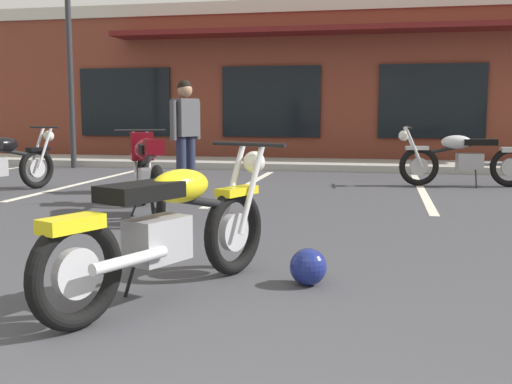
{
  "coord_description": "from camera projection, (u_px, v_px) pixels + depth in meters",
  "views": [
    {
      "loc": [
        0.77,
        -1.77,
        1.2
      ],
      "look_at": [
        -0.23,
        3.11,
        0.55
      ],
      "focal_mm": 43.08,
      "sensor_mm": 36.0,
      "label": 1
    }
  ],
  "objects": [
    {
      "name": "ground_plane",
      "position": [
        294.0,
        243.0,
        5.65
      ],
      "size": [
        80.0,
        80.0,
        0.0
      ],
      "primitive_type": "plane",
      "color": "#3D3D42"
    },
    {
      "name": "sidewalk_kerb",
      "position": [
        344.0,
        165.0,
        13.21
      ],
      "size": [
        22.0,
        1.8,
        0.14
      ],
      "primitive_type": "cube",
      "color": "#A8A59E",
      "rests_on": "ground_plane"
    },
    {
      "name": "brick_storefront_building",
      "position": [
        355.0,
        86.0,
        17.12
      ],
      "size": [
        18.82,
        6.46,
        3.86
      ],
      "color": "brown",
      "rests_on": "ground_plane"
    },
    {
      "name": "painted_stall_lines",
      "position": [
        331.0,
        188.0,
        9.72
      ],
      "size": [
        14.1,
        4.8,
        0.01
      ],
      "color": "silver",
      "rests_on": "ground_plane"
    },
    {
      "name": "motorcycle_foreground_classic",
      "position": [
        169.0,
        227.0,
        3.96
      ],
      "size": [
        1.13,
        1.98,
        0.98
      ],
      "color": "black",
      "rests_on": "ground_plane"
    },
    {
      "name": "motorcycle_red_sportbike",
      "position": [
        148.0,
        168.0,
        7.36
      ],
      "size": [
        1.26,
        1.92,
        0.98
      ],
      "color": "black",
      "rests_on": "ground_plane"
    },
    {
      "name": "motorcycle_blue_standard",
      "position": [
        463.0,
        158.0,
        9.93
      ],
      "size": [
        2.11,
        0.67,
        0.98
      ],
      "color": "black",
      "rests_on": "ground_plane"
    },
    {
      "name": "person_in_shorts_foreground",
      "position": [
        185.0,
        129.0,
        9.16
      ],
      "size": [
        0.39,
        0.58,
        1.68
      ],
      "color": "black",
      "rests_on": "ground_plane"
    },
    {
      "name": "helmet_on_pavement",
      "position": [
        308.0,
        267.0,
        4.27
      ],
      "size": [
        0.26,
        0.26,
        0.26
      ],
      "color": "navy",
      "rests_on": "ground_plane"
    },
    {
      "name": "parking_lot_lamp_post",
      "position": [
        66.0,
        17.0,
        12.77
      ],
      "size": [
        0.24,
        0.76,
        4.86
      ],
      "color": "#2D2D33",
      "rests_on": "ground_plane"
    }
  ]
}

